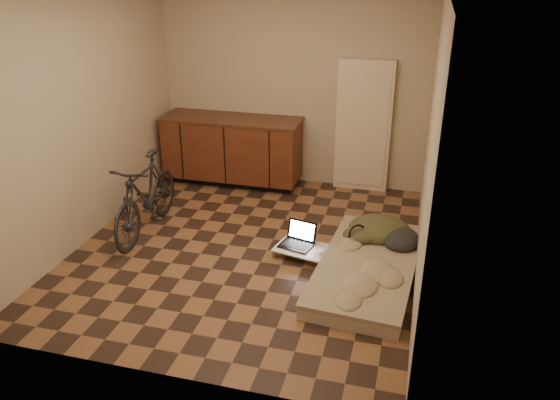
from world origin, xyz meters
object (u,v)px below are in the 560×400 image
(bicycle, at_px, (145,192))
(lap_desk, at_px, (306,249))
(laptop, at_px, (298,240))
(futon, at_px, (368,268))

(bicycle, distance_m, lap_desk, 1.87)
(laptop, bearing_deg, bicycle, -167.77)
(bicycle, height_order, lap_desk, bicycle)
(laptop, bearing_deg, lap_desk, -20.88)
(futon, height_order, lap_desk, futon)
(bicycle, xyz_separation_m, laptop, (1.73, -0.03, -0.34))
(bicycle, relative_size, futon, 0.79)
(lap_desk, distance_m, laptop, 0.13)
(futon, bearing_deg, lap_desk, 168.05)
(laptop, bearing_deg, futon, -5.67)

